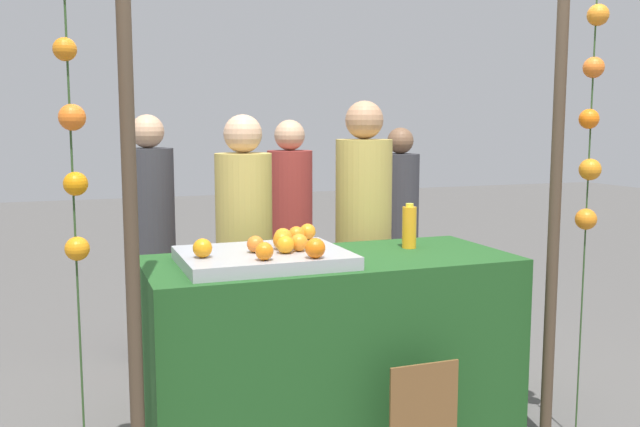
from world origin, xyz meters
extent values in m
cube|color=#1E4C1E|center=(0.00, 0.00, 0.45)|extent=(1.80, 0.78, 0.91)
cube|color=#9EA0A5|center=(-0.35, -0.04, 0.94)|extent=(0.77, 0.60, 0.06)
sphere|color=orange|center=(-0.27, -0.13, 1.01)|extent=(0.08, 0.08, 0.08)
sphere|color=orange|center=(-0.41, -0.25, 1.01)|extent=(0.08, 0.08, 0.08)
sphere|color=orange|center=(-0.19, -0.10, 1.01)|extent=(0.08, 0.08, 0.08)
sphere|color=orange|center=(-0.26, -0.03, 1.01)|extent=(0.09, 0.09, 0.09)
sphere|color=orange|center=(-0.13, 0.14, 1.01)|extent=(0.08, 0.08, 0.08)
sphere|color=orange|center=(-0.40, -0.06, 1.01)|extent=(0.08, 0.08, 0.08)
sphere|color=orange|center=(-0.18, -0.28, 1.01)|extent=(0.09, 0.09, 0.09)
sphere|color=orange|center=(-0.23, 0.06, 1.01)|extent=(0.09, 0.09, 0.09)
sphere|color=orange|center=(-0.65, -0.10, 1.01)|extent=(0.09, 0.09, 0.09)
sphere|color=orange|center=(-0.05, 0.20, 1.01)|extent=(0.08, 0.08, 0.08)
cylinder|color=orange|center=(0.49, 0.11, 1.02)|extent=(0.08, 0.08, 0.22)
cylinder|color=yellow|center=(0.49, 0.11, 1.13)|extent=(0.04, 0.04, 0.02)
cube|color=brown|center=(0.22, -0.57, 0.26)|extent=(0.33, 0.01, 0.54)
cube|color=black|center=(0.22, -0.56, 0.26)|extent=(0.31, 0.02, 0.52)
cylinder|color=tan|center=(-0.26, 0.70, 0.70)|extent=(0.32, 0.32, 1.39)
sphere|color=tan|center=(-0.26, 0.70, 1.50)|extent=(0.22, 0.22, 0.22)
cylinder|color=tan|center=(0.48, 0.69, 0.73)|extent=(0.34, 0.34, 1.47)
sphere|color=#A87A59|center=(0.48, 0.69, 1.58)|extent=(0.23, 0.23, 0.23)
cylinder|color=#333338|center=(1.28, 1.80, 0.66)|extent=(0.31, 0.31, 1.32)
sphere|color=brown|center=(1.28, 1.80, 1.43)|extent=(0.21, 0.21, 0.21)
cylinder|color=#333338|center=(-0.69, 1.51, 0.70)|extent=(0.32, 0.32, 1.40)
sphere|color=tan|center=(-0.69, 1.51, 1.51)|extent=(0.22, 0.22, 0.22)
cylinder|color=maroon|center=(0.28, 1.52, 0.69)|extent=(0.32, 0.32, 1.37)
sphere|color=tan|center=(0.28, 1.52, 1.48)|extent=(0.21, 0.21, 0.21)
cylinder|color=#473828|center=(-0.98, -0.43, 1.17)|extent=(0.06, 0.06, 2.33)
cylinder|color=#473828|center=(0.98, -0.43, 1.17)|extent=(0.06, 0.06, 2.33)
cylinder|color=#2D4C23|center=(-1.18, -0.49, 1.08)|extent=(0.01, 0.01, 2.16)
sphere|color=orange|center=(-1.19, -0.49, 1.82)|extent=(0.08, 0.08, 0.08)
sphere|color=orange|center=(-1.18, -0.50, 1.58)|extent=(0.10, 0.10, 0.10)
sphere|color=orange|center=(-1.18, -0.49, 1.34)|extent=(0.09, 0.09, 0.09)
sphere|color=orange|center=(-1.18, -0.49, 1.11)|extent=(0.09, 0.09, 0.09)
cylinder|color=#2D4C23|center=(1.12, -0.49, 1.08)|extent=(0.01, 0.01, 2.16)
sphere|color=orange|center=(1.13, -0.49, 2.06)|extent=(0.10, 0.10, 0.10)
sphere|color=orange|center=(1.12, -0.48, 1.82)|extent=(0.10, 0.10, 0.10)
sphere|color=orange|center=(1.11, -0.48, 1.58)|extent=(0.09, 0.09, 0.09)
sphere|color=orange|center=(1.12, -0.50, 1.34)|extent=(0.10, 0.10, 0.10)
sphere|color=orange|center=(1.12, -0.49, 1.11)|extent=(0.10, 0.10, 0.10)
camera|label=1|loc=(-1.21, -3.15, 1.56)|focal=39.28mm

